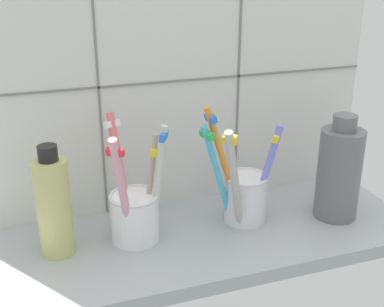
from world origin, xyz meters
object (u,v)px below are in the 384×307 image
at_px(toothbrush_cup_left, 135,210).
at_px(toothbrush_cup_right, 244,192).
at_px(ceramic_vase, 339,172).
at_px(soap_bottle, 54,205).

relative_size(toothbrush_cup_left, toothbrush_cup_right, 0.93).
bearing_deg(toothbrush_cup_right, ceramic_vase, -11.59).
height_order(toothbrush_cup_right, ceramic_vase, toothbrush_cup_right).
bearing_deg(soap_bottle, toothbrush_cup_left, -1.52).
bearing_deg(toothbrush_cup_right, soap_bottle, 178.72).
bearing_deg(toothbrush_cup_left, soap_bottle, 178.48).
relative_size(toothbrush_cup_right, ceramic_vase, 1.16).
height_order(ceramic_vase, soap_bottle, ceramic_vase).
relative_size(toothbrush_cup_right, soap_bottle, 1.22).
relative_size(toothbrush_cup_left, ceramic_vase, 1.08).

